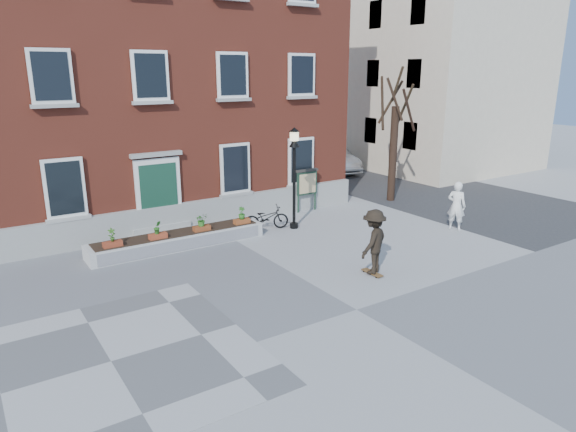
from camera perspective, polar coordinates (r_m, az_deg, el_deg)
ground at (r=13.64m, az=7.63°, el=-10.28°), size 100.00×100.00×0.00m
checker_patch at (r=11.98m, az=-19.07°, el=-15.03°), size 6.00×6.00×0.01m
bicycle at (r=19.92m, az=-2.44°, el=-0.20°), size 1.87×1.12×0.93m
parked_car at (r=31.51m, az=4.77°, el=6.41°), size 2.60×5.16×1.62m
bystander at (r=20.79m, az=18.21°, el=1.09°), size 0.69×0.82×1.91m
brick_building at (r=23.93m, az=-19.21°, el=15.83°), size 18.40×10.85×12.60m
planter_assembly at (r=18.35m, az=-12.04°, el=-2.49°), size 6.20×1.12×1.15m
bare_tree at (r=24.48m, az=11.67°, el=8.09°), size 1.83×1.83×6.16m
side_street at (r=39.01m, az=9.16°, el=17.25°), size 15.20×36.00×14.50m
lamp_post at (r=19.60m, az=0.69°, el=5.78°), size 0.40×0.40×3.93m
notice_board at (r=22.32m, az=2.12°, el=3.69°), size 1.10×0.16×1.87m
skateboarder at (r=15.54m, az=9.49°, el=-2.82°), size 1.46×1.17×2.04m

